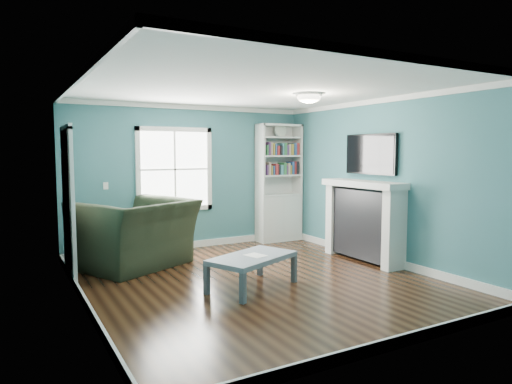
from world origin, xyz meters
TOP-DOWN VIEW (x-y plane):
  - floor at (0.00, 0.00)m, footprint 5.00×5.00m
  - room_walls at (0.00, 0.00)m, footprint 5.00×5.00m
  - trim at (0.00, 0.00)m, footprint 4.50×5.00m
  - window at (-0.30, 2.49)m, footprint 1.40×0.06m
  - bookshelf at (1.77, 2.30)m, footprint 0.90×0.35m
  - fireplace at (2.08, 0.20)m, footprint 0.44×1.58m
  - tv at (2.20, 0.20)m, footprint 0.06×1.10m
  - door at (-2.22, 1.40)m, footprint 0.12×0.98m
  - ceiling_fixture at (0.90, 0.10)m, footprint 0.38×0.38m
  - light_switch at (-1.50, 2.48)m, footprint 0.08×0.01m
  - recliner at (-1.25, 1.60)m, footprint 1.88×1.63m
  - coffee_table at (-0.22, -0.24)m, footprint 1.33×1.06m
  - paper_sheet at (-0.18, -0.26)m, footprint 0.27×0.31m

SIDE VIEW (x-z plane):
  - floor at x=0.00m, z-range 0.00..0.00m
  - coffee_table at x=-0.22m, z-range 0.16..0.58m
  - paper_sheet at x=-0.18m, z-range 0.43..0.43m
  - fireplace at x=2.08m, z-range -0.01..1.29m
  - recliner at x=-1.25m, z-range 0.00..1.38m
  - bookshelf at x=1.77m, z-range -0.23..2.08m
  - door at x=-2.22m, z-range -0.01..2.16m
  - light_switch at x=-1.50m, z-range 1.14..1.26m
  - trim at x=0.00m, z-range -0.06..2.54m
  - window at x=-0.30m, z-range 0.70..2.20m
  - room_walls at x=0.00m, z-range -0.92..4.08m
  - tv at x=2.20m, z-range 1.40..2.05m
  - ceiling_fixture at x=0.90m, z-range 2.47..2.63m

